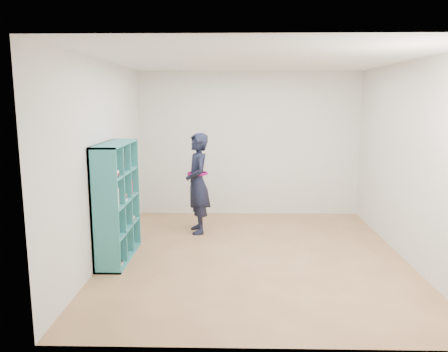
{
  "coord_description": "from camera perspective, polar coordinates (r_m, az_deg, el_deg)",
  "views": [
    {
      "loc": [
        -0.28,
        -5.68,
        2.11
      ],
      "look_at": [
        -0.42,
        0.3,
        1.05
      ],
      "focal_mm": 35.0,
      "sensor_mm": 36.0,
      "label": 1
    }
  ],
  "objects": [
    {
      "name": "floor",
      "position": [
        6.07,
        3.94,
        -10.35
      ],
      "size": [
        4.5,
        4.5,
        0.0
      ],
      "primitive_type": "plane",
      "color": "#956744",
      "rests_on": "ground"
    },
    {
      "name": "ceiling",
      "position": [
        5.71,
        4.26,
        14.92
      ],
      "size": [
        4.5,
        4.5,
        0.0
      ],
      "primitive_type": "plane",
      "color": "white",
      "rests_on": "wall_back"
    },
    {
      "name": "wall_left",
      "position": [
        5.99,
        -15.39,
        1.89
      ],
      "size": [
        0.02,
        4.5,
        2.6
      ],
      "primitive_type": "cube",
      "color": "silver",
      "rests_on": "floor"
    },
    {
      "name": "wall_right",
      "position": [
        6.18,
        22.97,
        1.69
      ],
      "size": [
        0.02,
        4.5,
        2.6
      ],
      "primitive_type": "cube",
      "color": "silver",
      "rests_on": "floor"
    },
    {
      "name": "wall_back",
      "position": [
        7.98,
        3.32,
        4.17
      ],
      "size": [
        4.0,
        0.02,
        2.6
      ],
      "primitive_type": "cube",
      "color": "silver",
      "rests_on": "floor"
    },
    {
      "name": "wall_front",
      "position": [
        3.54,
        5.83,
        -3.24
      ],
      "size": [
        4.0,
        0.02,
        2.6
      ],
      "primitive_type": "cube",
      "color": "silver",
      "rests_on": "floor"
    },
    {
      "name": "bookshelf",
      "position": [
        5.94,
        -14.05,
        -3.45
      ],
      "size": [
        0.34,
        1.17,
        1.55
      ],
      "color": "teal",
      "rests_on": "floor"
    },
    {
      "name": "person",
      "position": [
        6.9,
        -3.46,
        -0.97
      ],
      "size": [
        0.51,
        0.66,
        1.59
      ],
      "rotation": [
        0.0,
        0.0,
        -1.32
      ],
      "color": "black",
      "rests_on": "floor"
    },
    {
      "name": "smartphone",
      "position": [
        6.94,
        -4.71,
        -0.06
      ],
      "size": [
        0.05,
        0.09,
        0.14
      ],
      "rotation": [
        0.22,
        0.0,
        0.42
      ],
      "color": "silver",
      "rests_on": "person"
    }
  ]
}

